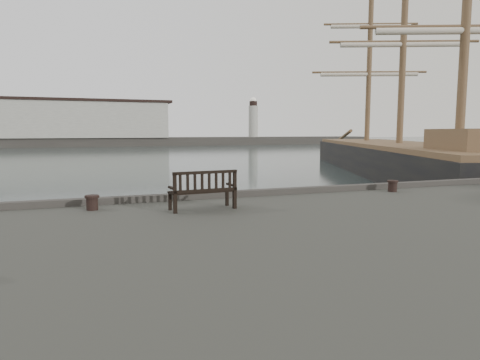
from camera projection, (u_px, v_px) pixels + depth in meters
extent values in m
plane|color=black|center=(216.00, 248.00, 12.87)|extent=(400.00, 400.00, 0.00)
cube|color=#383530|center=(100.00, 142.00, 98.62)|extent=(140.00, 8.00, 2.00)
cube|color=#AAA99E|center=(62.00, 120.00, 95.32)|extent=(46.00, 9.00, 8.00)
cube|color=black|center=(61.00, 100.00, 94.83)|extent=(48.00, 9.50, 0.60)
cylinder|color=#AAA99E|center=(253.00, 121.00, 110.99)|extent=(2.40, 2.40, 8.00)
sphere|color=silver|center=(253.00, 100.00, 110.37)|extent=(1.61, 1.61, 1.61)
cube|color=black|center=(202.00, 191.00, 10.65)|extent=(1.70, 0.71, 0.04)
cube|color=black|center=(206.00, 182.00, 10.40)|extent=(1.65, 0.20, 0.50)
cube|color=black|center=(202.00, 200.00, 10.67)|extent=(1.59, 0.62, 0.45)
cylinder|color=black|center=(92.00, 203.00, 10.58)|extent=(0.45, 0.45, 0.37)
cylinder|color=black|center=(393.00, 186.00, 13.80)|extent=(0.39, 0.39, 0.37)
cube|color=black|center=(398.00, 169.00, 35.55)|extent=(20.85, 37.18, 3.71)
cube|color=brown|center=(399.00, 145.00, 35.32)|extent=(20.22, 36.35, 0.30)
cylinder|color=brown|center=(370.00, 41.00, 44.45)|extent=(0.52, 0.52, 21.23)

